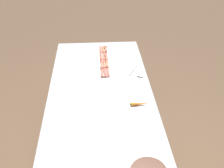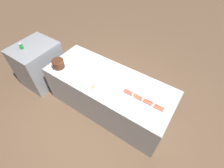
{
  "view_description": "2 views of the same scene",
  "coord_description": "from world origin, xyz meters",
  "px_view_note": "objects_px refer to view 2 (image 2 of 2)",
  "views": [
    {
      "loc": [
        0.04,
        2.18,
        2.42
      ],
      "look_at": [
        -0.11,
        -0.15,
        0.92
      ],
      "focal_mm": 47.08,
      "sensor_mm": 36.0,
      "label": 1
    },
    {
      "loc": [
        -1.65,
        -1.19,
        3.02
      ],
      "look_at": [
        -0.09,
        -0.14,
        0.91
      ],
      "focal_mm": 26.09,
      "sensor_mm": 36.0,
      "label": 2
    }
  ],
  "objects_px": {
    "hot_dog_2": "(137,98)",
    "hot_dog_5": "(148,102)",
    "hot_dog_7": "(128,92)",
    "hot_dog_3": "(127,93)",
    "carrot": "(92,88)",
    "back_cabinet": "(39,64)",
    "hot_dog_11": "(129,91)",
    "hot_dog_10": "(138,96)",
    "soda_can": "(21,46)",
    "hot_dog_9": "(149,101)",
    "serving_spoon": "(115,105)",
    "hot_dog_0": "(158,109)",
    "hot_dog_4": "(159,108)",
    "hot_dog_6": "(138,97)",
    "hot_dog_8": "(160,106)",
    "hot_dog_1": "(147,103)",
    "bean_pot": "(58,63)"
  },
  "relations": [
    {
      "from": "back_cabinet",
      "to": "hot_dog_7",
      "type": "xyz_separation_m",
      "value": [
        0.16,
        -2.26,
        0.37
      ]
    },
    {
      "from": "back_cabinet",
      "to": "hot_dog_11",
      "type": "bearing_deg",
      "value": -85.08
    },
    {
      "from": "back_cabinet",
      "to": "carrot",
      "type": "relative_size",
      "value": 5.49
    },
    {
      "from": "hot_dog_1",
      "to": "hot_dog_4",
      "type": "distance_m",
      "value": 0.2
    },
    {
      "from": "hot_dog_7",
      "to": "hot_dog_10",
      "type": "xyz_separation_m",
      "value": [
        0.03,
        -0.18,
        0.0
      ]
    },
    {
      "from": "hot_dog_3",
      "to": "hot_dog_8",
      "type": "relative_size",
      "value": 1.0
    },
    {
      "from": "hot_dog_4",
      "to": "back_cabinet",
      "type": "bearing_deg",
      "value": 93.28
    },
    {
      "from": "hot_dog_4",
      "to": "serving_spoon",
      "type": "xyz_separation_m",
      "value": [
        -0.33,
        0.6,
        -0.0
      ]
    },
    {
      "from": "soda_can",
      "to": "back_cabinet",
      "type": "bearing_deg",
      "value": -30.56
    },
    {
      "from": "hot_dog_1",
      "to": "hot_dog_6",
      "type": "distance_m",
      "value": 0.19
    },
    {
      "from": "hot_dog_2",
      "to": "hot_dog_8",
      "type": "height_order",
      "value": "same"
    },
    {
      "from": "hot_dog_5",
      "to": "hot_dog_9",
      "type": "bearing_deg",
      "value": -9.49
    },
    {
      "from": "hot_dog_1",
      "to": "hot_dog_6",
      "type": "relative_size",
      "value": 1.0
    },
    {
      "from": "hot_dog_7",
      "to": "hot_dog_9",
      "type": "xyz_separation_m",
      "value": [
        0.03,
        -0.37,
        0.0
      ]
    },
    {
      "from": "back_cabinet",
      "to": "carrot",
      "type": "distance_m",
      "value": 1.74
    },
    {
      "from": "serving_spoon",
      "to": "soda_can",
      "type": "bearing_deg",
      "value": 89.49
    },
    {
      "from": "hot_dog_3",
      "to": "hot_dog_7",
      "type": "bearing_deg",
      "value": 12.73
    },
    {
      "from": "hot_dog_3",
      "to": "serving_spoon",
      "type": "height_order",
      "value": "hot_dog_3"
    },
    {
      "from": "bean_pot",
      "to": "back_cabinet",
      "type": "bearing_deg",
      "value": 87.37
    },
    {
      "from": "hot_dog_9",
      "to": "hot_dog_7",
      "type": "bearing_deg",
      "value": 95.02
    },
    {
      "from": "hot_dog_9",
      "to": "carrot",
      "type": "height_order",
      "value": "carrot"
    },
    {
      "from": "hot_dog_4",
      "to": "soda_can",
      "type": "distance_m",
      "value": 2.94
    },
    {
      "from": "hot_dog_9",
      "to": "carrot",
      "type": "relative_size",
      "value": 0.92
    },
    {
      "from": "hot_dog_4",
      "to": "hot_dog_9",
      "type": "distance_m",
      "value": 0.19
    },
    {
      "from": "hot_dog_0",
      "to": "hot_dog_5",
      "type": "distance_m",
      "value": 0.2
    },
    {
      "from": "back_cabinet",
      "to": "hot_dog_9",
      "type": "distance_m",
      "value": 2.67
    },
    {
      "from": "hot_dog_4",
      "to": "hot_dog_7",
      "type": "distance_m",
      "value": 0.56
    },
    {
      "from": "hot_dog_5",
      "to": "hot_dog_0",
      "type": "bearing_deg",
      "value": -99.21
    },
    {
      "from": "hot_dog_7",
      "to": "serving_spoon",
      "type": "bearing_deg",
      "value": 173.54
    },
    {
      "from": "hot_dog_10",
      "to": "hot_dog_7",
      "type": "bearing_deg",
      "value": 99.54
    },
    {
      "from": "hot_dog_3",
      "to": "hot_dog_9",
      "type": "bearing_deg",
      "value": -80.08
    },
    {
      "from": "hot_dog_5",
      "to": "hot_dog_3",
      "type": "bearing_deg",
      "value": 94.88
    },
    {
      "from": "hot_dog_4",
      "to": "soda_can",
      "type": "xyz_separation_m",
      "value": [
        -0.31,
        2.91,
        0.19
      ]
    },
    {
      "from": "serving_spoon",
      "to": "carrot",
      "type": "xyz_separation_m",
      "value": [
        0.05,
        0.53,
        0.01
      ]
    },
    {
      "from": "hot_dog_1",
      "to": "serving_spoon",
      "type": "xyz_separation_m",
      "value": [
        -0.31,
        0.41,
        -0.0
      ]
    },
    {
      "from": "hot_dog_1",
      "to": "hot_dog_5",
      "type": "distance_m",
      "value": 0.03
    },
    {
      "from": "hot_dog_6",
      "to": "soda_can",
      "type": "bearing_deg",
      "value": 97.09
    },
    {
      "from": "hot_dog_9",
      "to": "bean_pot",
      "type": "distance_m",
      "value": 1.83
    },
    {
      "from": "hot_dog_8",
      "to": "hot_dog_2",
      "type": "bearing_deg",
      "value": 99.41
    },
    {
      "from": "hot_dog_3",
      "to": "carrot",
      "type": "bearing_deg",
      "value": 113.82
    },
    {
      "from": "hot_dog_2",
      "to": "hot_dog_7",
      "type": "bearing_deg",
      "value": 81.0
    },
    {
      "from": "back_cabinet",
      "to": "hot_dog_4",
      "type": "bearing_deg",
      "value": -86.72
    },
    {
      "from": "hot_dog_5",
      "to": "soda_can",
      "type": "bearing_deg",
      "value": 96.62
    },
    {
      "from": "hot_dog_0",
      "to": "soda_can",
      "type": "distance_m",
      "value": 2.93
    },
    {
      "from": "hot_dog_2",
      "to": "hot_dog_5",
      "type": "relative_size",
      "value": 1.0
    },
    {
      "from": "hot_dog_1",
      "to": "hot_dog_5",
      "type": "relative_size",
      "value": 1.0
    },
    {
      "from": "hot_dog_2",
      "to": "hot_dog_7",
      "type": "distance_m",
      "value": 0.2
    },
    {
      "from": "back_cabinet",
      "to": "hot_dog_7",
      "type": "distance_m",
      "value": 2.3
    },
    {
      "from": "hot_dog_9",
      "to": "hot_dog_5",
      "type": "bearing_deg",
      "value": 170.51
    },
    {
      "from": "hot_dog_4",
      "to": "hot_dog_6",
      "type": "bearing_deg",
      "value": 89.92
    }
  ]
}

